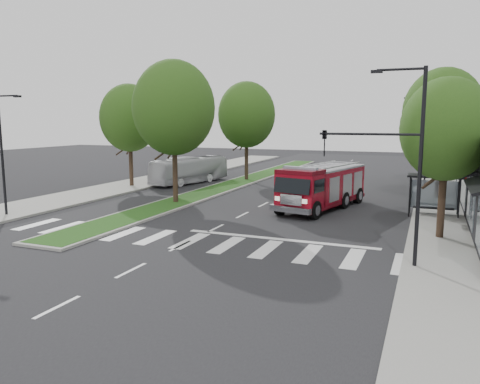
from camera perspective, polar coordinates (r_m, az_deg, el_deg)
The scene contains 16 objects.
ground at distance 26.13m, azimuth -2.97°, elevation -4.45°, with size 140.00×140.00×0.00m, color black.
sidewalk_right at distance 33.58m, azimuth 24.65°, elevation -2.16°, with size 5.00×80.00×0.15m, color gray.
sidewalk_left at distance 42.04m, azimuth -15.18°, elevation 0.38°, with size 5.00×80.00×0.15m, color gray.
median at distance 44.73m, azimuth -0.15°, elevation 1.18°, with size 3.00×50.00×0.15m.
bus_shelter at distance 31.42m, azimuth 22.65°, elevation 0.90°, with size 3.20×1.60×2.61m.
tree_right_near at distance 25.04m, azimuth 23.86°, elevation 6.98°, with size 4.40×4.40×8.05m.
tree_right_mid at distance 37.03m, azimuth 23.48°, elevation 8.84°, with size 5.60×5.60×9.72m.
tree_right_far at distance 47.03m, azimuth 23.20°, elevation 7.89°, with size 5.00×5.00×8.73m.
tree_median_near at distance 33.57m, azimuth -8.08°, elevation 10.11°, with size 5.80×5.80×10.16m.
tree_median_far at distance 46.21m, azimuth 0.80°, elevation 9.39°, with size 5.60×5.60×9.72m.
tree_left_mid at distance 42.94m, azimuth -13.34°, elevation 8.77°, with size 5.20×5.20×9.16m.
streetlight_right_near at distance 19.60m, azimuth 18.59°, elevation 4.52°, with size 4.08×0.22×8.00m.
streetlight_left_near at distance 32.11m, azimuth -26.90°, elevation 4.65°, with size 1.90×0.20×7.50m.
streetlight_right_far at distance 43.05m, azimuth 21.63°, elevation 6.15°, with size 2.11×0.20×8.00m.
fire_engine at distance 32.09m, azimuth 10.00°, elevation 0.62°, with size 4.68×9.38×3.12m.
city_bus at distance 44.83m, azimuth -6.12°, elevation 2.67°, with size 2.13×9.08×2.53m, color silver.
Camera 1 is at (10.84, -23.02, 5.95)m, focal length 35.00 mm.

